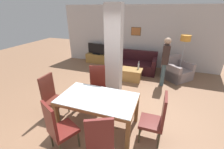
{
  "coord_description": "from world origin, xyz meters",
  "views": [
    {
      "loc": [
        1.21,
        -2.51,
        2.55
      ],
      "look_at": [
        0.0,
        0.94,
        0.92
      ],
      "focal_mm": 24.0,
      "sensor_mm": 36.0,
      "label": 1
    }
  ],
  "objects_px": {
    "tv_stand": "(97,58)",
    "bottle": "(139,66)",
    "dining_table": "(98,103)",
    "dining_chair_head_right": "(157,118)",
    "dining_chair_far_left": "(98,84)",
    "dining_chair_head_left": "(52,95)",
    "armchair": "(176,71)",
    "sofa": "(135,65)",
    "dining_chair_near_left": "(58,127)",
    "tv_screen": "(96,49)",
    "dining_chair_near_right": "(100,140)",
    "standing_person": "(165,59)",
    "coffee_table": "(131,75)",
    "floor_lamp": "(185,42)"
  },
  "relations": [
    {
      "from": "tv_stand",
      "to": "bottle",
      "type": "bearing_deg",
      "value": -29.59
    },
    {
      "from": "dining_table",
      "to": "dining_chair_head_right",
      "type": "height_order",
      "value": "dining_chair_head_right"
    },
    {
      "from": "dining_chair_far_left",
      "to": "dining_table",
      "type": "bearing_deg",
      "value": 90.0
    },
    {
      "from": "dining_chair_head_left",
      "to": "tv_stand",
      "type": "distance_m",
      "value": 4.17
    },
    {
      "from": "armchair",
      "to": "tv_stand",
      "type": "xyz_separation_m",
      "value": [
        -3.72,
        0.69,
        -0.07
      ]
    },
    {
      "from": "sofa",
      "to": "armchair",
      "type": "distance_m",
      "value": 1.68
    },
    {
      "from": "dining_table",
      "to": "tv_stand",
      "type": "bearing_deg",
      "value": 115.08
    },
    {
      "from": "sofa",
      "to": "bottle",
      "type": "distance_m",
      "value": 0.95
    },
    {
      "from": "dining_chair_head_left",
      "to": "tv_stand",
      "type": "xyz_separation_m",
      "value": [
        -0.68,
        4.1,
        -0.35
      ]
    },
    {
      "from": "dining_chair_near_left",
      "to": "tv_screen",
      "type": "xyz_separation_m",
      "value": [
        -1.49,
        4.95,
        0.13
      ]
    },
    {
      "from": "dining_chair_near_right",
      "to": "dining_chair_head_right",
      "type": "bearing_deg",
      "value": 20.11
    },
    {
      "from": "dining_chair_near_right",
      "to": "standing_person",
      "type": "relative_size",
      "value": 0.65
    },
    {
      "from": "tv_stand",
      "to": "dining_chair_head_right",
      "type": "bearing_deg",
      "value": -52.17
    },
    {
      "from": "dining_chair_head_left",
      "to": "dining_chair_near_right",
      "type": "distance_m",
      "value": 1.88
    },
    {
      "from": "dining_chair_head_left",
      "to": "armchair",
      "type": "bearing_deg",
      "value": 138.23
    },
    {
      "from": "dining_chair_far_left",
      "to": "sofa",
      "type": "height_order",
      "value": "dining_chair_far_left"
    },
    {
      "from": "armchair",
      "to": "standing_person",
      "type": "xyz_separation_m",
      "value": [
        -0.49,
        -0.73,
        0.68
      ]
    },
    {
      "from": "coffee_table",
      "to": "floor_lamp",
      "type": "bearing_deg",
      "value": 30.4
    },
    {
      "from": "sofa",
      "to": "tv_screen",
      "type": "height_order",
      "value": "tv_screen"
    },
    {
      "from": "dining_chair_far_left",
      "to": "armchair",
      "type": "xyz_separation_m",
      "value": [
        2.22,
        2.48,
        -0.27
      ]
    },
    {
      "from": "dining_chair_head_left",
      "to": "floor_lamp",
      "type": "bearing_deg",
      "value": 139.19
    },
    {
      "from": "dining_chair_near_right",
      "to": "armchair",
      "type": "distance_m",
      "value": 4.5
    },
    {
      "from": "dining_chair_far_left",
      "to": "armchair",
      "type": "height_order",
      "value": "dining_chair_far_left"
    },
    {
      "from": "dining_table",
      "to": "dining_chair_head_left",
      "type": "bearing_deg",
      "value": 180.0
    },
    {
      "from": "tv_screen",
      "to": "floor_lamp",
      "type": "bearing_deg",
      "value": -177.5
    },
    {
      "from": "armchair",
      "to": "coffee_table",
      "type": "distance_m",
      "value": 1.79
    },
    {
      "from": "dining_chair_near_left",
      "to": "dining_chair_head_right",
      "type": "xyz_separation_m",
      "value": [
        1.69,
        0.85,
        0.0
      ]
    },
    {
      "from": "dining_chair_head_right",
      "to": "bottle",
      "type": "relative_size",
      "value": 3.75
    },
    {
      "from": "armchair",
      "to": "coffee_table",
      "type": "xyz_separation_m",
      "value": [
        -1.62,
        -0.76,
        -0.06
      ]
    },
    {
      "from": "dining_chair_far_left",
      "to": "tv_screen",
      "type": "bearing_deg",
      "value": -89.28
    },
    {
      "from": "dining_chair_head_right",
      "to": "dining_chair_near_right",
      "type": "bearing_deg",
      "value": 135.97
    },
    {
      "from": "armchair",
      "to": "floor_lamp",
      "type": "relative_size",
      "value": 0.75
    },
    {
      "from": "dining_table",
      "to": "armchair",
      "type": "height_order",
      "value": "armchair"
    },
    {
      "from": "dining_chair_far_left",
      "to": "tv_screen",
      "type": "height_order",
      "value": "dining_chair_far_left"
    },
    {
      "from": "dining_chair_head_left",
      "to": "dining_chair_far_left",
      "type": "height_order",
      "value": "same"
    },
    {
      "from": "dining_chair_head_left",
      "to": "dining_chair_head_right",
      "type": "xyz_separation_m",
      "value": [
        2.5,
        0.0,
        0.0
      ]
    },
    {
      "from": "tv_stand",
      "to": "armchair",
      "type": "bearing_deg",
      "value": -10.55
    },
    {
      "from": "armchair",
      "to": "standing_person",
      "type": "height_order",
      "value": "standing_person"
    },
    {
      "from": "tv_stand",
      "to": "standing_person",
      "type": "distance_m",
      "value": 3.61
    },
    {
      "from": "bottle",
      "to": "dining_table",
      "type": "bearing_deg",
      "value": -98.55
    },
    {
      "from": "dining_chair_far_left",
      "to": "floor_lamp",
      "type": "bearing_deg",
      "value": -155.03
    },
    {
      "from": "tv_screen",
      "to": "tv_stand",
      "type": "bearing_deg",
      "value": -171.36
    },
    {
      "from": "bottle",
      "to": "dining_chair_head_left",
      "type": "bearing_deg",
      "value": -120.88
    },
    {
      "from": "dining_table",
      "to": "sofa",
      "type": "xyz_separation_m",
      "value": [
        0.14,
        3.63,
        -0.33
      ]
    },
    {
      "from": "dining_chair_near_left",
      "to": "coffee_table",
      "type": "xyz_separation_m",
      "value": [
        0.6,
        3.5,
        -0.34
      ]
    },
    {
      "from": "dining_chair_far_left",
      "to": "dining_chair_head_left",
      "type": "bearing_deg",
      "value": 23.8
    },
    {
      "from": "armchair",
      "to": "dining_chair_head_right",
      "type": "bearing_deg",
      "value": 33.42
    },
    {
      "from": "dining_chair_far_left",
      "to": "dining_chair_head_right",
      "type": "distance_m",
      "value": 1.92
    },
    {
      "from": "dining_chair_near_left",
      "to": "floor_lamp",
      "type": "relative_size",
      "value": 0.66
    },
    {
      "from": "tv_stand",
      "to": "coffee_table",
      "type": "bearing_deg",
      "value": -34.64
    }
  ]
}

